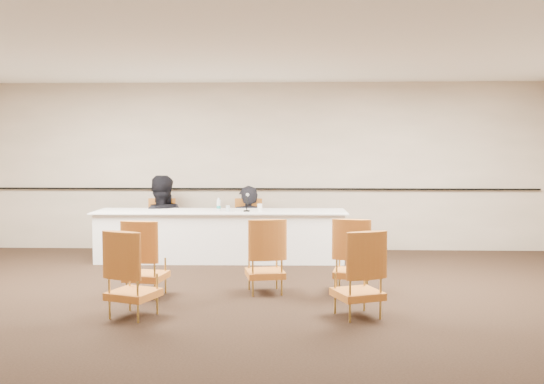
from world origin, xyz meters
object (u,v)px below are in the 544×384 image
at_px(aud_chair_front_mid, 265,255).
at_px(aud_chair_front_right, 352,255).
at_px(panelist_second_chair, 160,227).
at_px(aud_chair_front_left, 146,258).
at_px(panelist_second, 160,231).
at_px(panel_table, 221,236).
at_px(drinking_glass, 228,209).
at_px(microphone, 247,203).
at_px(water_bottle, 219,204).
at_px(panelist_main, 248,236).
at_px(aud_chair_back_right, 358,273).
at_px(panelist_main_chair, 248,227).
at_px(aud_chair_back_left, 133,273).
at_px(coffee_cup, 260,208).

xyz_separation_m(aud_chair_front_mid, aud_chair_front_right, (1.10, 0.07, 0.00)).
xyz_separation_m(panelist_second_chair, aud_chair_front_left, (0.50, -2.99, 0.00)).
bearing_deg(panelist_second, aud_chair_front_right, 126.12).
relative_size(panel_table, aud_chair_front_left, 4.27).
height_order(drinking_glass, aud_chair_front_mid, aud_chair_front_mid).
bearing_deg(aud_chair_front_right, microphone, 136.17).
xyz_separation_m(water_bottle, aud_chair_front_mid, (0.86, -2.20, -0.44)).
xyz_separation_m(panel_table, aud_chair_front_left, (-0.63, -2.43, 0.07)).
height_order(panelist_main, aud_chair_front_mid, panelist_main).
bearing_deg(aud_chair_back_right, panel_table, 98.54).
height_order(panelist_second_chair, aud_chair_front_left, same).
distance_m(drinking_glass, aud_chair_front_left, 2.45).
relative_size(panelist_main_chair, microphone, 3.27).
relative_size(panelist_second, drinking_glass, 19.25).
xyz_separation_m(panelist_main_chair, drinking_glass, (-0.26, -0.73, 0.39)).
xyz_separation_m(panel_table, panelist_main_chair, (0.40, 0.60, 0.07)).
bearing_deg(aud_chair_back_left, water_bottle, 101.90).
xyz_separation_m(panelist_main_chair, aud_chair_back_left, (-0.94, -3.95, 0.00)).
bearing_deg(microphone, drinking_glass, -175.70).
bearing_deg(panelist_main_chair, aud_chair_back_right, -70.17).
bearing_deg(panelist_main, aud_chair_back_left, 69.99).
xyz_separation_m(panel_table, coffee_cup, (0.64, -0.06, 0.47)).
xyz_separation_m(drinking_glass, aud_chair_front_mid, (0.69, -2.07, -0.39)).
xyz_separation_m(microphone, aud_chair_back_left, (-0.97, -3.23, -0.48)).
bearing_deg(drinking_glass, panel_table, 134.97).
height_order(panelist_second_chair, water_bottle, water_bottle).
bearing_deg(panelist_main_chair, water_bottle, -126.60).
bearing_deg(microphone, panelist_second_chair, 157.08).
xyz_separation_m(coffee_cup, aud_chair_back_right, (1.24, -3.20, -0.40)).
relative_size(aud_chair_front_left, aud_chair_front_mid, 1.00).
height_order(aud_chair_front_mid, aud_chair_front_right, same).
distance_m(coffee_cup, aud_chair_back_left, 3.52).
xyz_separation_m(aud_chair_front_left, aud_chair_front_mid, (1.45, 0.22, 0.00)).
relative_size(water_bottle, drinking_glass, 2.11).
relative_size(panel_table, aud_chair_back_right, 4.27).
height_order(panelist_second, aud_chair_back_left, panelist_second).
bearing_deg(panelist_main, microphone, 86.16).
bearing_deg(panelist_main_chair, panelist_second_chair, -180.00).
xyz_separation_m(panel_table, microphone, (0.43, -0.12, 0.55)).
distance_m(panelist_second_chair, aud_chair_back_right, 4.86).
bearing_deg(panelist_second, microphone, 143.92).
xyz_separation_m(panelist_main, water_bottle, (-0.43, -0.60, 0.61)).
distance_m(panelist_second, aud_chair_front_left, 3.04).
relative_size(panel_table, aud_chair_back_left, 4.27).
xyz_separation_m(microphone, drinking_glass, (-0.30, -0.02, -0.10)).
bearing_deg(panelist_main_chair, coffee_cup, -70.95).
xyz_separation_m(panelist_second, aud_chair_back_right, (3.00, -3.82, 0.08)).
distance_m(aud_chair_front_left, aud_chair_back_left, 0.93).
bearing_deg(aud_chair_back_left, aud_chair_front_right, 46.78).
xyz_separation_m(drinking_glass, aud_chair_back_left, (-0.67, -3.22, -0.39)).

